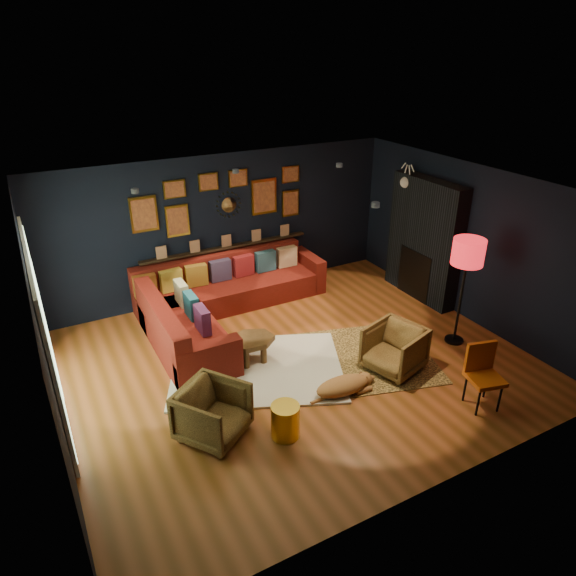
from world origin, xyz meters
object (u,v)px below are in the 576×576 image
coffee_table (251,343)px  orange_chair (483,370)px  dog (343,383)px  sectional (214,303)px  floor_lamp (468,256)px  pouf (203,346)px  armchair_right (394,347)px  gold_stool (285,421)px  armchair_left (213,411)px

coffee_table → orange_chair: 3.21m
orange_chair → dog: bearing=160.3°
sectional → floor_lamp: 4.13m
pouf → armchair_right: size_ratio=0.69×
gold_stool → dog: gold_stool is taller
armchair_right → gold_stool: armchair_right is taller
sectional → floor_lamp: bearing=-38.3°
armchair_left → gold_stool: 0.88m
sectional → orange_chair: 4.38m
pouf → gold_stool: 2.10m
coffee_table → dog: 1.51m
pouf → armchair_right: 2.82m
coffee_table → dog: bearing=-59.3°
armchair_right → pouf: bearing=-141.3°
floor_lamp → armchair_left: bearing=-176.9°
pouf → dog: (1.35, -1.73, -0.02)m
coffee_table → dog: (0.77, -1.29, -0.15)m
sectional → dog: sectional is taller
coffee_table → pouf: coffee_table is taller
coffee_table → pouf: bearing=142.6°
sectional → dog: 2.86m
dog → gold_stool: bearing=-159.3°
armchair_right → orange_chair: bearing=6.6°
coffee_table → orange_chair: orange_chair is taller
pouf → armchair_left: (-0.47, -1.67, 0.17)m
orange_chair → dog: (-1.48, 1.00, -0.33)m
floor_lamp → coffee_table: bearing=162.2°
pouf → gold_stool: (0.29, -2.08, 0.02)m
coffee_table → floor_lamp: floor_lamp is taller
armchair_right → floor_lamp: (1.36, 0.14, 1.09)m
gold_stool → dog: (1.06, 0.34, -0.04)m
armchair_right → dog: (-0.98, -0.15, -0.19)m
armchair_left → floor_lamp: (4.16, 0.22, 1.09)m
sectional → armchair_right: 3.14m
armchair_left → orange_chair: (3.30, -1.06, 0.14)m
sectional → pouf: 1.17m
orange_chair → floor_lamp: 1.81m
sectional → gold_stool: bearing=-95.1°
armchair_right → gold_stool: (-2.04, -0.49, -0.16)m
orange_chair → armchair_left: bearing=176.4°
coffee_table → pouf: size_ratio=1.54×
orange_chair → dog: size_ratio=0.82×
pouf → floor_lamp: floor_lamp is taller
armchair_left → floor_lamp: size_ratio=0.43×
sectional → dog: size_ratio=3.21×
coffee_table → gold_stool: 1.66m
gold_stool → floor_lamp: 3.67m
armchair_right → sectional: bearing=-163.0°
dog → orange_chair: bearing=-31.2°
pouf → floor_lamp: size_ratio=0.30×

